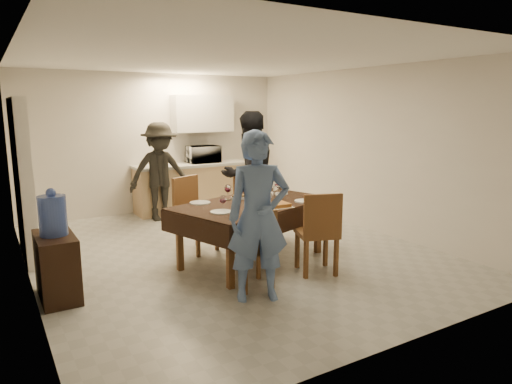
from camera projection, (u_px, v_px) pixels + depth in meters
floor at (230, 251)px, 6.37m from camera, size 5.00×6.00×0.02m
ceiling at (228, 58)px, 5.89m from camera, size 5.00×6.00×0.02m
wall_back at (156, 143)px, 8.66m from camera, size 5.00×0.02×2.60m
wall_front at (405, 195)px, 3.60m from camera, size 5.00×0.02×2.60m
wall_left at (21, 172)px, 4.86m from camera, size 0.02×6.00×2.60m
wall_right at (366, 150)px, 7.39m from camera, size 0.02×6.00×2.60m
stub_partition at (23, 179)px, 5.96m from camera, size 0.15×1.40×2.10m
kitchen_base_cabinet at (193, 188)px, 8.85m from camera, size 2.20×0.60×0.86m
kitchen_worktop at (192, 165)px, 8.77m from camera, size 2.24×0.64×0.05m
upper_cabinet at (203, 114)px, 8.86m from camera, size 1.20×0.34×0.70m
dining_table at (253, 205)px, 5.83m from camera, size 2.25×1.71×0.78m
chair_near_left at (256, 241)px, 4.94m from camera, size 0.43×0.43×0.49m
chair_near_right at (322, 225)px, 5.37m from camera, size 0.58×0.60×0.54m
chair_far_left at (200, 208)px, 6.18m from camera, size 0.62×0.63×0.56m
chair_far_right at (257, 202)px, 6.64m from camera, size 0.50×0.51×0.54m
console at (57, 267)px, 4.76m from camera, size 0.37×0.74×0.68m
water_jug at (53, 216)px, 4.65m from camera, size 0.28×0.28×0.41m
wine_bottle at (247, 189)px, 5.81m from camera, size 0.08×0.08×0.33m
water_pitcher at (278, 193)px, 5.94m from camera, size 0.12×0.12×0.18m
savoury_tart at (276, 205)px, 5.55m from camera, size 0.40×0.31×0.05m
salad_bowl at (265, 195)px, 6.12m from camera, size 0.19×0.19×0.08m
mushroom_dish at (239, 198)px, 6.03m from camera, size 0.21×0.21×0.04m
wine_glass_a at (223, 203)px, 5.32m from camera, size 0.09×0.09×0.19m
wine_glass_b at (278, 188)px, 6.30m from camera, size 0.09×0.09×0.21m
wine_glass_c at (228, 192)px, 5.96m from camera, size 0.09×0.09×0.21m
plate_near_left at (221, 212)px, 5.27m from camera, size 0.25×0.25×0.01m
plate_near_right at (305, 201)px, 5.87m from camera, size 0.26×0.26×0.02m
plate_far_left at (200, 203)px, 5.77m from camera, size 0.26×0.26×0.02m
plate_far_right at (279, 194)px, 6.38m from camera, size 0.26×0.26×0.01m
microwave at (204, 154)px, 8.85m from camera, size 0.59×0.40×0.33m
person_near at (258, 217)px, 4.64m from camera, size 0.75×0.62×1.76m
person_far at (249, 175)px, 6.96m from camera, size 1.00×0.82×1.92m
person_kitchen at (160, 172)px, 7.99m from camera, size 1.11×0.64×1.72m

